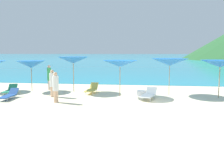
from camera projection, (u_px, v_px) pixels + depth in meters
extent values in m
cube|color=beige|center=(140.00, 81.00, 21.06)|extent=(50.00, 100.00, 0.30)
cube|color=teal|center=(137.00, 55.00, 234.71)|extent=(650.00, 440.00, 0.02)
cylinder|color=#9E7F59|center=(32.00, 77.00, 14.81)|extent=(0.05, 0.05, 1.99)
cone|color=blue|center=(31.00, 64.00, 14.72)|extent=(1.95, 1.95, 0.50)
sphere|color=#9E7F59|center=(31.00, 62.00, 14.70)|extent=(0.07, 0.07, 0.07)
cylinder|color=#9E7F59|center=(74.00, 75.00, 14.39)|extent=(0.05, 0.05, 2.29)
cone|color=blue|center=(73.00, 60.00, 14.28)|extent=(2.15, 2.15, 0.44)
sphere|color=#9E7F59|center=(73.00, 58.00, 14.27)|extent=(0.07, 0.07, 0.07)
cylinder|color=#9E7F59|center=(120.00, 79.00, 12.96)|extent=(0.05, 0.05, 2.11)
cone|color=blue|center=(120.00, 64.00, 12.86)|extent=(2.29, 2.29, 0.39)
sphere|color=#9E7F59|center=(120.00, 61.00, 12.85)|extent=(0.07, 0.07, 0.07)
cylinder|color=#9E7F59|center=(169.00, 78.00, 13.34)|extent=(0.04, 0.04, 2.19)
cone|color=blue|center=(170.00, 62.00, 13.24)|extent=(2.39, 2.39, 0.44)
sphere|color=#9E7F59|center=(170.00, 60.00, 13.22)|extent=(0.07, 0.07, 0.07)
cylinder|color=#9E7F59|center=(219.00, 80.00, 12.33)|extent=(0.05, 0.05, 2.14)
cone|color=blue|center=(220.00, 64.00, 12.23)|extent=(2.18, 2.18, 0.41)
sphere|color=#9E7F59|center=(220.00, 61.00, 12.22)|extent=(0.07, 0.07, 0.07)
cube|color=#1E478C|center=(7.00, 96.00, 12.04)|extent=(0.63, 1.24, 0.05)
cube|color=#1E478C|center=(14.00, 91.00, 12.79)|extent=(0.54, 0.43, 0.35)
cylinder|color=silver|center=(0.00, 100.00, 11.68)|extent=(0.04, 0.04, 0.17)
cylinder|color=silver|center=(8.00, 100.00, 11.66)|extent=(0.04, 0.04, 0.17)
cylinder|color=silver|center=(8.00, 96.00, 12.52)|extent=(0.04, 0.04, 0.17)
cylinder|color=silver|center=(15.00, 97.00, 12.50)|extent=(0.04, 0.04, 0.17)
cube|color=white|center=(148.00, 96.00, 11.92)|extent=(1.00, 1.31, 0.05)
cube|color=white|center=(151.00, 90.00, 12.54)|extent=(0.67, 0.51, 0.40)
cylinder|color=silver|center=(141.00, 99.00, 11.73)|extent=(0.04, 0.04, 0.23)
cylinder|color=silver|center=(150.00, 100.00, 11.49)|extent=(0.04, 0.04, 0.23)
cylinder|color=silver|center=(146.00, 96.00, 12.45)|extent=(0.04, 0.04, 0.23)
cylinder|color=silver|center=(154.00, 97.00, 12.21)|extent=(0.04, 0.04, 0.23)
cube|color=#268C66|center=(9.00, 91.00, 13.37)|extent=(0.76, 1.10, 0.05)
cube|color=#268C66|center=(13.00, 87.00, 14.00)|extent=(0.59, 0.43, 0.38)
cylinder|color=silver|center=(3.00, 94.00, 13.07)|extent=(0.04, 0.04, 0.21)
cylinder|color=silver|center=(11.00, 94.00, 13.11)|extent=(0.04, 0.04, 0.21)
cylinder|color=silver|center=(8.00, 92.00, 13.76)|extent=(0.04, 0.04, 0.21)
cylinder|color=silver|center=(16.00, 92.00, 13.81)|extent=(0.04, 0.04, 0.21)
cube|color=#D8BF4C|center=(91.00, 90.00, 13.80)|extent=(0.67, 1.17, 0.05)
cube|color=#D8BF4C|center=(94.00, 86.00, 14.50)|extent=(0.57, 0.45, 0.41)
cylinder|color=silver|center=(86.00, 93.00, 13.52)|extent=(0.04, 0.04, 0.20)
cylinder|color=silver|center=(93.00, 93.00, 13.42)|extent=(0.04, 0.04, 0.20)
cylinder|color=silver|center=(89.00, 91.00, 14.29)|extent=(0.04, 0.04, 0.20)
cylinder|color=silver|center=(96.00, 91.00, 14.19)|extent=(0.04, 0.04, 0.20)
cylinder|color=beige|center=(50.00, 85.00, 15.11)|extent=(0.21, 0.21, 0.69)
cylinder|color=#3FB259|center=(49.00, 74.00, 15.03)|extent=(0.28, 0.28, 0.90)
sphere|color=beige|center=(49.00, 67.00, 14.97)|extent=(0.23, 0.23, 0.23)
cylinder|color=#DBAA84|center=(53.00, 92.00, 12.81)|extent=(0.25, 0.25, 0.63)
cylinder|color=white|center=(52.00, 80.00, 12.73)|extent=(0.33, 0.33, 0.82)
sphere|color=#DBAA84|center=(52.00, 71.00, 12.68)|extent=(0.21, 0.21, 0.21)
cylinder|color=#DBAA84|center=(56.00, 97.00, 11.37)|extent=(0.24, 0.24, 0.63)
cylinder|color=white|center=(56.00, 83.00, 11.29)|extent=(0.32, 0.32, 0.82)
sphere|color=#DBAA84|center=(55.00, 74.00, 11.24)|extent=(0.21, 0.21, 0.21)
cube|color=white|center=(141.00, 93.00, 13.00)|extent=(0.56, 0.46, 0.34)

